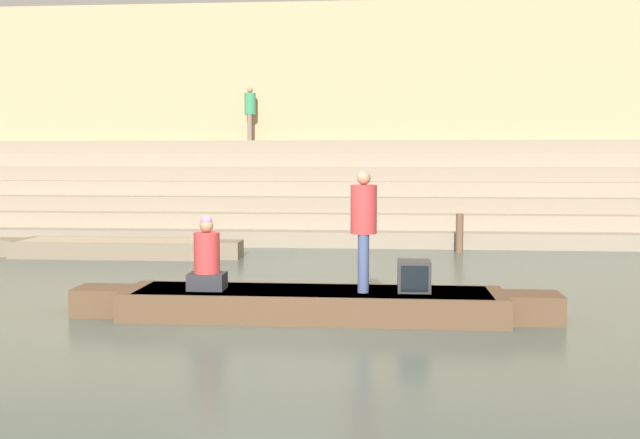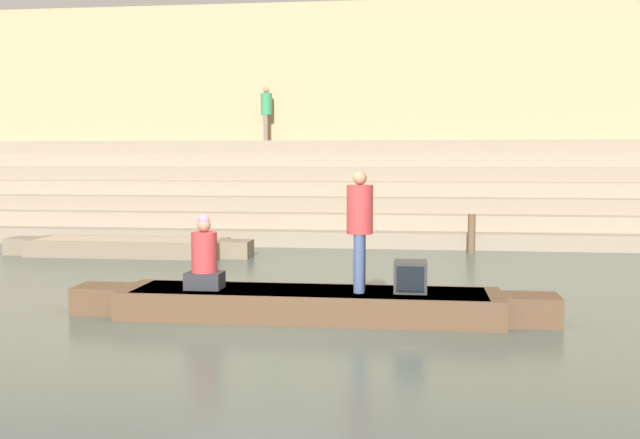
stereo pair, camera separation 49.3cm
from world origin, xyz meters
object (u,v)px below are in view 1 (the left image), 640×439
Objects in this scene: moored_boat_shore at (116,248)px; person_on_steps at (250,110)px; tv_set at (414,276)px; rowboat_main at (313,303)px; mooring_post at (459,233)px; person_rowing at (207,260)px; person_standing at (364,223)px.

person_on_steps reaches higher than moored_boat_shore.
tv_set is 8.99m from moored_boat_shore.
mooring_post is (2.79, 7.60, 0.25)m from rowboat_main.
moored_boat_shore is (-5.13, 6.17, -0.01)m from rowboat_main.
person_on_steps is at bearing 85.14° from person_rowing.
mooring_post is at bearing 86.46° from tv_set.
person_rowing is at bearing -175.76° from rowboat_main.
rowboat_main is 1.48m from tv_set.
moored_boat_shore is (-3.64, 6.25, -0.61)m from person_rowing.
person_rowing reaches higher than mooring_post.
moored_boat_shore is (-6.55, 6.14, -0.41)m from tv_set.
person_standing is at bearing -168.49° from tv_set.
person_on_steps is at bearing 68.85° from moored_boat_shore.
moored_boat_shore is at bearing -88.24° from person_on_steps.
moored_boat_shore is 7.55m from person_on_steps.
rowboat_main is at bearing -110.17° from mooring_post.
rowboat_main is 8.03m from moored_boat_shore.
rowboat_main is 14.41× the size of tv_set.
person_standing reaches higher than mooring_post.
moored_boat_shore is 8.06m from mooring_post.
rowboat_main is at bearing -9.17° from person_rowing.
person_on_steps is (-5.93, 4.94, 3.26)m from mooring_post.
person_on_steps is (-3.14, 12.54, 3.52)m from rowboat_main.
person_rowing is at bearing -119.14° from mooring_post.
person_on_steps reaches higher than person_rowing.
rowboat_main is 13.40m from person_on_steps.
tv_set is at bearing -10.14° from person_rowing.
person_rowing is 13.06m from person_on_steps.
tv_set is 0.51× the size of mooring_post.
rowboat_main is 1.61m from person_rowing.
mooring_post is at bearing 48.57° from person_rowing.
moored_boat_shore is at bearing 107.91° from person_rowing.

